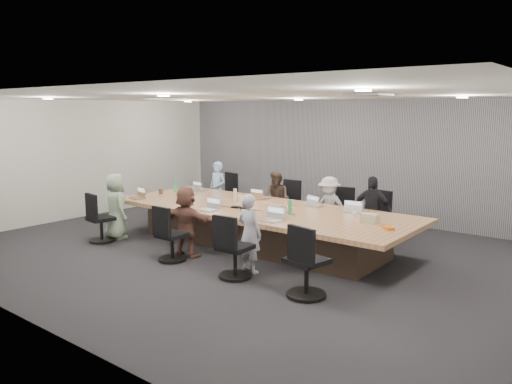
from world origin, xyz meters
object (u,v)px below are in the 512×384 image
Objects in this scene: conference_table at (259,225)px; laptop_0 at (201,190)px; person_3 at (371,211)px; laptop_3 at (358,211)px; chair_1 at (286,207)px; person_5 at (186,221)px; laptop_6 at (270,220)px; laptop_4 at (137,198)px; bottle_clear at (235,195)px; mug_brown at (161,191)px; chair_2 at (337,216)px; person_4 at (115,206)px; laptop_5 at (208,210)px; chair_5 at (172,239)px; laptop_2 at (315,205)px; chair_6 at (235,252)px; laptop_1 at (262,198)px; snack_packet at (388,228)px; bottle_green_left at (175,186)px; canvas_bag at (370,218)px; chair_3 at (378,222)px; chair_4 at (101,223)px; chair_7 at (307,267)px; person_1 at (277,200)px; person_2 at (329,207)px; chair_0 at (227,198)px; person_6 at (249,233)px; stapler at (244,209)px.

laptop_0 reaches higher than conference_table.
person_3 reaches higher than laptop_0.
chair_1 is at bearing -27.20° from laptop_3.
person_5 is 3.56× the size of laptop_6.
laptop_4 is 2.07m from bottle_clear.
chair_2 is at bearing 28.15° from mug_brown.
person_4 is 2.11m from laptop_5.
person_4 reaches higher than chair_5.
laptop_2 is 0.25× the size of person_5.
chair_6 is 2.51× the size of laptop_1.
laptop_5 is 3.29m from snack_packet.
bottle_green_left is 0.90× the size of canvas_bag.
mug_brown is (-4.30, -1.81, 0.41)m from chair_3.
chair_1 reaches higher than laptop_1.
chair_5 is 2.14× the size of laptop_6.
chair_4 is at bearing 3.08° from person_5.
person_1 is at bearing 142.81° from chair_7.
person_3 is 0.56m from laptop_3.
laptop_3 is 1.39m from snack_packet.
canvas_bag reaches higher than mug_brown.
chair_2 is at bearing -75.28° from laptop_2.
bottle_clear is at bearing 104.92° from laptop_5.
person_2 reaches higher than chair_4.
canvas_bag is at bearing 2.32° from mug_brown.
person_5 is at bearing 131.91° from chair_0.
snack_packet reaches higher than laptop_6.
laptop_4 is at bearing -179.48° from chair_7.
laptop_2 is 1.67m from bottle_clear.
chair_1 is at bearing 166.28° from person_2.
chair_7 is at bearing -170.39° from person_4.
chair_4 is 2.70m from bottle_clear.
person_2 is 3.00m from person_5.
person_4 is at bearing -130.30° from person_1.
chair_3 is at bearing -120.73° from laptop_2.
bottle_green_left is at bearing 161.93° from laptop_6.
conference_table is 7.29× the size of chair_1.
person_3 reaches higher than person_6.
chair_2 is 3.40m from chair_6.
laptop_3 is 1.96× the size of stapler.
laptop_0 is 0.60m from bottle_green_left.
laptop_1 is 1.80× the size of snack_packet.
laptop_3 is 4.77m from person_4.
bottle_clear is (-2.50, -1.06, 0.19)m from person_3.
chair_0 is at bearing 158.20° from stapler.
chair_6 is 2.29m from canvas_bag.
person_3 is 4.77× the size of canvas_bag.
person_2 is (0.74, 1.35, 0.22)m from conference_table.
person_1 is at bearing -90.98° from laptop_1.
person_5 is at bearing -93.47° from person_1.
bottle_clear reaches higher than laptop_1.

